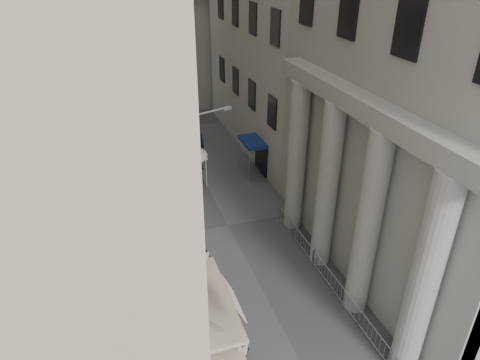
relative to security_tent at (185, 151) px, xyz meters
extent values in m
cylinder|color=silver|center=(-1.52, -1.52, -1.76)|extent=(0.06, 0.06, 2.40)
cylinder|color=silver|center=(1.52, -1.52, -1.76)|extent=(0.06, 0.06, 2.40)
cylinder|color=silver|center=(-1.52, 1.52, -1.76)|extent=(0.06, 0.06, 2.40)
cylinder|color=silver|center=(1.52, 1.52, -1.76)|extent=(0.06, 0.06, 2.40)
cube|color=white|center=(0.00, 0.00, -0.51)|extent=(3.27, 3.27, 0.13)
cone|color=white|center=(0.00, 0.00, 0.04)|extent=(4.36, 4.36, 1.09)
cylinder|color=#92959A|center=(-1.02, -8.10, 1.37)|extent=(0.16, 0.16, 8.66)
cylinder|color=#92959A|center=(0.20, -7.66, 5.70)|extent=(2.49, 0.98, 0.12)
cube|color=#92959A|center=(1.32, -7.26, 5.64)|extent=(0.59, 0.41, 0.16)
cube|color=black|center=(-2.72, -9.57, -2.14)|extent=(0.49, 0.80, 1.64)
cube|color=#19E54C|center=(-2.60, -9.53, -1.96)|extent=(0.24, 0.56, 0.91)
imported|color=#0C1532|center=(2.44, 5.31, -1.94)|extent=(0.82, 0.61, 2.03)
imported|color=black|center=(1.55, 2.30, -2.13)|extent=(0.86, 0.70, 1.66)
imported|color=black|center=(0.89, 6.47, -2.11)|extent=(0.99, 0.87, 1.70)
camera|label=1|loc=(-5.30, -29.94, 13.75)|focal=32.00mm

